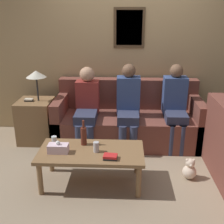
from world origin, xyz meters
TOP-DOWN VIEW (x-y plane):
  - ground_plane at (0.00, 0.00)m, footprint 16.00×16.00m
  - wall_back at (0.00, 0.99)m, footprint 9.00×0.08m
  - couch_main at (0.00, 0.53)m, footprint 2.20×0.88m
  - coffee_table at (-0.43, -0.67)m, footprint 1.22×0.61m
  - side_table_with_lamp at (-1.42, 0.46)m, footprint 0.51×0.51m
  - wine_bottle at (-0.54, -0.52)m, footprint 0.07×0.07m
  - drinking_glass at (-0.90, -0.51)m, footprint 0.06×0.06m
  - book_stack at (-0.20, -0.85)m, footprint 0.16×0.12m
  - soda_can at (-0.37, -0.70)m, footprint 0.07×0.07m
  - tissue_box at (-0.80, -0.73)m, footprint 0.23×0.12m
  - person_left at (-0.61, 0.36)m, footprint 0.34×0.64m
  - person_middle at (0.00, 0.34)m, footprint 0.34×0.59m
  - person_right at (0.69, 0.39)m, footprint 0.34×0.58m
  - teddy_bear at (0.76, -0.52)m, footprint 0.17×0.17m

SIDE VIEW (x-z plane):
  - ground_plane at x=0.00m, z-range 0.00..0.00m
  - teddy_bear at x=0.76m, z-range -0.02..0.25m
  - couch_main at x=0.00m, z-range -0.14..0.79m
  - side_table_with_lamp at x=-1.42m, z-range -0.20..0.93m
  - coffee_table at x=-0.43m, z-range 0.16..0.59m
  - book_stack at x=-0.20m, z-range 0.43..0.48m
  - drinking_glass at x=-0.90m, z-range 0.43..0.53m
  - tissue_box at x=-0.80m, z-range 0.41..0.56m
  - soda_can at x=-0.37m, z-range 0.43..0.55m
  - wine_bottle at x=-0.54m, z-range 0.39..0.71m
  - person_left at x=-0.61m, z-range 0.06..1.24m
  - person_right at x=0.69m, z-range 0.05..1.28m
  - person_middle at x=0.00m, z-range 0.05..1.29m
  - wall_back at x=0.00m, z-range 0.00..2.60m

